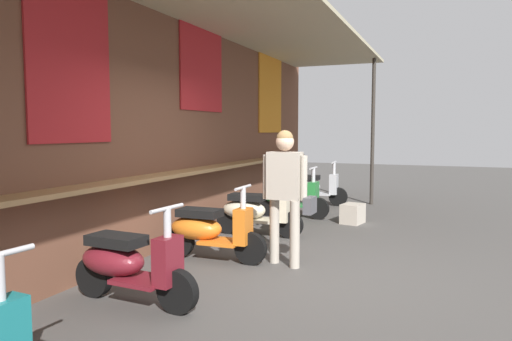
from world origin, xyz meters
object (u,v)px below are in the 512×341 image
Objects in this scene: scooter_green at (288,197)px; scooter_orange at (208,230)px; merchandise_crate at (353,214)px; scooter_maroon at (127,263)px; shopper_with_handbag at (286,184)px; scooter_cream at (254,211)px; scooter_silver at (312,187)px.

scooter_orange is at bearing -90.27° from scooter_green.
scooter_orange is 3.41× the size of merchandise_crate.
shopper_with_handbag is (1.78, -0.99, 0.61)m from scooter_maroon.
scooter_cream and scooter_green have the same top height.
scooter_maroon is 4.86m from scooter_green.
scooter_green is at bearing 86.79° from scooter_cream.
scooter_maroon is at bearing 152.06° from shopper_with_handbag.
merchandise_crate is at bearing -58.46° from scooter_silver.
scooter_orange is 3.22m from scooter_green.
scooter_maroon is 2.13m from shopper_with_handbag.
scooter_maroon reaches higher than merchandise_crate.
scooter_cream is 1.00× the size of scooter_green.
scooter_orange and scooter_green have the same top height.
merchandise_crate is at bearing -6.96° from scooter_green.
scooter_silver is 4.87m from shopper_with_handbag.
scooter_maroon is 1.00× the size of scooter_silver.
scooter_silver is 2.20m from merchandise_crate.
scooter_maroon and scooter_green have the same top height.
scooter_silver is (1.66, -0.00, 0.00)m from scooter_green.
merchandise_crate is (1.55, -1.25, -0.22)m from scooter_cream.
shopper_with_handbag is at bearing -57.59° from scooter_cream.
scooter_cream is at bearing -93.12° from scooter_silver.
shopper_with_handbag is (-3.07, -0.99, 0.61)m from scooter_green.
merchandise_crate is (-0.15, -1.25, -0.22)m from scooter_green.
scooter_silver is at bearing 86.78° from scooter_cream.
scooter_green is (3.22, 0.00, 0.00)m from scooter_orange.
scooter_orange is 1.00× the size of scooter_cream.
scooter_cream is at bearing 93.70° from scooter_maroon.
scooter_green is 3.40× the size of merchandise_crate.
merchandise_crate is (4.71, -1.25, -0.22)m from scooter_maroon.
shopper_with_handbag is 4.00× the size of merchandise_crate.
scooter_cream is 0.85× the size of shopper_with_handbag.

